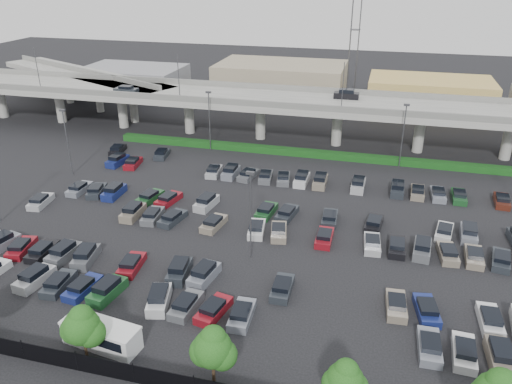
% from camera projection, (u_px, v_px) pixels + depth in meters
% --- Properties ---
extents(ground, '(280.00, 280.00, 0.00)m').
position_uv_depth(ground, '(267.00, 224.00, 62.77)').
color(ground, black).
extents(overpass, '(150.00, 13.00, 15.80)m').
position_uv_depth(overpass, '(309.00, 105.00, 87.96)').
color(overpass, gray).
rests_on(overpass, ground).
extents(on_ramp, '(50.93, 30.13, 8.80)m').
position_uv_depth(on_ramp, '(83.00, 77.00, 109.62)').
color(on_ramp, gray).
rests_on(on_ramp, ground).
extents(hedge, '(66.00, 1.60, 1.10)m').
position_uv_depth(hedge, '(302.00, 153.00, 84.48)').
color(hedge, '#134214').
rests_on(hedge, ground).
extents(fence, '(70.00, 0.10, 2.00)m').
position_uv_depth(fence, '(181.00, 384.00, 37.82)').
color(fence, black).
rests_on(fence, ground).
extents(tree_row, '(65.07, 3.66, 5.94)m').
position_uv_depth(tree_row, '(196.00, 345.00, 37.84)').
color(tree_row, '#332316').
rests_on(tree_row, ground).
extents(shuttle_bus, '(7.17, 3.29, 2.22)m').
position_uv_depth(shuttle_bus, '(101.00, 334.00, 42.42)').
color(shuttle_bus, white).
rests_on(shuttle_bus, ground).
extents(parked_cars, '(63.06, 41.68, 1.67)m').
position_uv_depth(parked_cars, '(260.00, 232.00, 59.50)').
color(parked_cars, '#ADAEB2').
rests_on(parked_cars, ground).
extents(light_poles, '(66.90, 48.38, 10.30)m').
position_uv_depth(light_poles, '(240.00, 169.00, 62.84)').
color(light_poles, '#46464A').
rests_on(light_poles, ground).
extents(distant_buildings, '(138.00, 24.00, 9.00)m').
position_uv_depth(distant_buildings, '(384.00, 89.00, 112.61)').
color(distant_buildings, gray).
rests_on(distant_buildings, ground).
extents(comm_tower, '(2.40, 2.40, 30.00)m').
position_uv_depth(comm_tower, '(355.00, 27.00, 120.24)').
color(comm_tower, '#46464A').
rests_on(comm_tower, ground).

